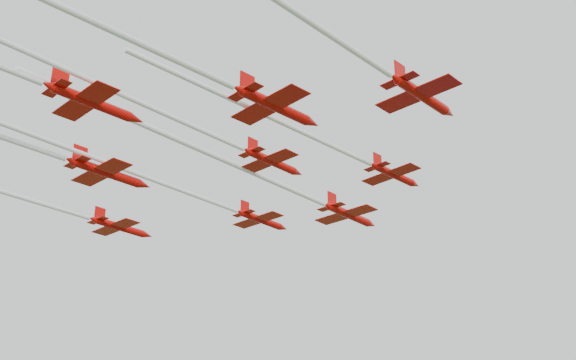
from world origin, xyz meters
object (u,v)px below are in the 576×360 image
Objects in this scene: jet_row2_left at (183,191)px; jet_trail_solo at (13,71)px; jet_row3_right at (356,52)px; jet_row3_left at (13,195)px; jet_row2_right at (341,150)px; jet_row3_mid at (170,116)px; jet_lead at (285,187)px; jet_row4_right at (213,77)px.

jet_trail_solo is at bearing -69.48° from jet_row2_left.
jet_row3_right reaches higher than jet_row2_left.
jet_row2_right is at bearing 25.99° from jet_row3_left.
jet_row3_mid reaches higher than jet_row3_left.
jet_row3_left is at bearing -135.96° from jet_lead.
jet_row4_right is at bearing -34.79° from jet_row2_left.
jet_lead is at bearing 100.03° from jet_row3_mid.
jet_row2_right is at bearing 8.28° from jet_row2_left.
jet_trail_solo reaches higher than jet_row3_left.
jet_row2_left is at bearing 136.10° from jet_row3_mid.
jet_row2_left is 31.50m from jet_row4_right.
jet_row2_right is 16.69m from jet_row3_right.
jet_row2_left is 37.06m from jet_row3_right.
jet_row3_left is 1.47× the size of jet_trail_solo.
jet_row3_left is 30.08m from jet_row3_mid.
jet_lead is 1.16× the size of jet_row3_right.
jet_row3_right is at bearing 46.83° from jet_trail_solo.
jet_row2_left reaches higher than jet_row3_left.
jet_row3_left is at bearing -178.46° from jet_row4_right.
jet_lead is at bearing 146.46° from jet_row3_right.
jet_row2_right is 37.17m from jet_trail_solo.
jet_row3_right is 1.19× the size of jet_trail_solo.
jet_row3_left is 52.71m from jet_row3_right.
jet_lead is 13.99m from jet_row2_left.
jet_row2_right is 20.40m from jet_row3_mid.
jet_row3_right reaches higher than jet_lead.
jet_row2_left is 1.35× the size of jet_trail_solo.
jet_row3_right is (25.16, -19.00, 1.45)m from jet_lead.
jet_trail_solo is (-25.33, -21.95, -2.67)m from jet_row3_right.
jet_row4_right is at bearing -2.45° from jet_row3_left.
jet_row3_right is (52.32, 5.54, 3.32)m from jet_row3_left.
jet_row3_left is at bearing -134.85° from jet_row2_left.
jet_row3_mid is 22.81m from jet_row3_right.
jet_row3_right is (22.32, 4.54, 1.31)m from jet_row3_mid.
jet_row2_right is at bearing 73.11° from jet_trail_solo.
jet_row3_right is (10.92, -12.31, 2.78)m from jet_row2_right.
jet_lead is at bearing 160.40° from jet_row2_right.
jet_row2_left is at bearing 168.16° from jet_row3_right.
jet_row2_right is (24.76, 2.51, -0.56)m from jet_row2_left.
jet_lead is 1.41× the size of jet_row4_right.
jet_trail_solo is (26.99, -16.40, 0.64)m from jet_row3_left.
jet_trail_solo is (-14.41, -34.26, 0.11)m from jet_row2_right.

